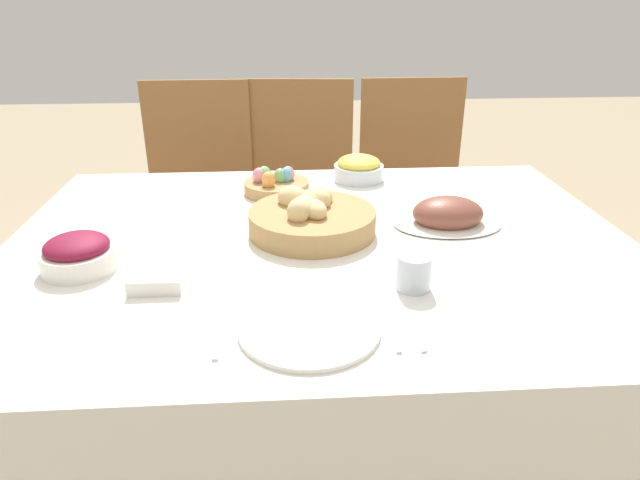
{
  "coord_description": "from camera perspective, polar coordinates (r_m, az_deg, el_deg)",
  "views": [
    {
      "loc": [
        -0.08,
        -1.25,
        1.34
      ],
      "look_at": [
        -0.01,
        -0.09,
        0.81
      ],
      "focal_mm": 32.0,
      "sensor_mm": 36.0,
      "label": 1
    }
  ],
  "objects": [
    {
      "name": "spoon",
      "position": [
        1.05,
        9.05,
        -8.43
      ],
      "size": [
        0.02,
        0.16,
        0.0
      ],
      "rotation": [
        0.0,
        0.0,
        0.08
      ],
      "color": "silver",
      "rests_on": "dining_table"
    },
    {
      "name": "chair_far_right",
      "position": [
        2.36,
        9.31,
        3.91
      ],
      "size": [
        0.42,
        0.42,
        1.0
      ],
      "rotation": [
        0.0,
        0.0,
        0.01
      ],
      "color": "brown",
      "rests_on": "ground"
    },
    {
      "name": "dining_table",
      "position": [
        1.57,
        0.04,
        -13.05
      ],
      "size": [
        1.51,
        1.14,
        0.77
      ],
      "color": "white",
      "rests_on": "ground"
    },
    {
      "name": "dinner_plate",
      "position": [
        1.02,
        -1.08,
        -8.78
      ],
      "size": [
        0.26,
        0.26,
        0.01
      ],
      "color": "silver",
      "rests_on": "dining_table"
    },
    {
      "name": "chair_far_left",
      "position": [
        2.33,
        -11.86,
        3.39
      ],
      "size": [
        0.43,
        0.43,
        1.0
      ],
      "rotation": [
        0.0,
        0.0,
        0.02
      ],
      "color": "brown",
      "rests_on": "ground"
    },
    {
      "name": "egg_basket",
      "position": [
        1.69,
        -4.44,
        5.57
      ],
      "size": [
        0.19,
        0.19,
        0.08
      ],
      "color": "#AD8451",
      "rests_on": "dining_table"
    },
    {
      "name": "beet_salad_bowl",
      "position": [
        1.33,
        -23.05,
        -1.25
      ],
      "size": [
        0.16,
        0.16,
        0.08
      ],
      "color": "silver",
      "rests_on": "dining_table"
    },
    {
      "name": "chair_far_center",
      "position": [
        2.31,
        -2.01,
        3.69
      ],
      "size": [
        0.45,
        0.45,
        1.0
      ],
      "rotation": [
        0.0,
        0.0,
        -0.08
      ],
      "color": "brown",
      "rests_on": "ground"
    },
    {
      "name": "ham_platter",
      "position": [
        1.48,
        12.65,
        2.42
      ],
      "size": [
        0.28,
        0.19,
        0.08
      ],
      "color": "silver",
      "rests_on": "dining_table"
    },
    {
      "name": "pineapple_bowl",
      "position": [
        1.8,
        3.89,
        7.16
      ],
      "size": [
        0.16,
        0.16,
        0.08
      ],
      "color": "silver",
      "rests_on": "dining_table"
    },
    {
      "name": "drinking_cup",
      "position": [
        1.16,
        9.36,
        -3.19
      ],
      "size": [
        0.07,
        0.07,
        0.07
      ],
      "color": "silver",
      "rests_on": "dining_table"
    },
    {
      "name": "knife",
      "position": [
        1.04,
        7.42,
        -8.52
      ],
      "size": [
        0.02,
        0.16,
        0.0
      ],
      "rotation": [
        0.0,
        0.0,
        -0.08
      ],
      "color": "silver",
      "rests_on": "dining_table"
    },
    {
      "name": "bread_basket",
      "position": [
        1.4,
        -0.89,
        2.32
      ],
      "size": [
        0.31,
        0.31,
        0.11
      ],
      "color": "#AD8451",
      "rests_on": "dining_table"
    },
    {
      "name": "ground_plane",
      "position": [
        1.83,
        0.04,
        -22.75
      ],
      "size": [
        12.0,
        12.0,
        0.0
      ],
      "primitive_type": "plane",
      "color": "tan"
    },
    {
      "name": "butter_dish",
      "position": [
        1.19,
        -16.06,
        -4.07
      ],
      "size": [
        0.11,
        0.07,
        0.03
      ],
      "color": "silver",
      "rests_on": "dining_table"
    },
    {
      "name": "fork",
      "position": [
        1.03,
        -9.68,
        -9.08
      ],
      "size": [
        0.02,
        0.16,
        0.0
      ],
      "rotation": [
        0.0,
        0.0,
        -0.08
      ],
      "color": "silver",
      "rests_on": "dining_table"
    }
  ]
}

